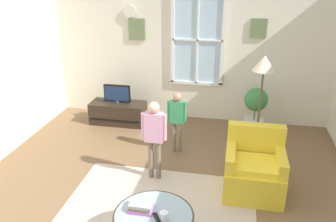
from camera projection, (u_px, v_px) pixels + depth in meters
ground_plane at (151, 219)px, 4.23m from camera, size 5.89×6.92×0.02m
back_wall at (190, 48)px, 6.61m from camera, size 5.29×0.17×2.76m
area_rug at (155, 217)px, 4.23m from camera, size 2.40×2.13×0.01m
tv_stand at (118, 113)px, 6.74m from camera, size 1.05×0.47×0.42m
television at (117, 94)px, 6.59m from camera, size 0.51×0.08×0.36m
armchair at (254, 170)px, 4.63m from camera, size 0.76×0.74×0.87m
coffee_table at (154, 216)px, 3.60m from camera, size 0.85×0.85×0.46m
book_stack at (141, 206)px, 3.65m from camera, size 0.26×0.20×0.09m
cup at (164, 216)px, 3.49m from camera, size 0.09×0.09×0.09m
remote_near_books at (157, 217)px, 3.53m from camera, size 0.11×0.14×0.02m
person_pink_shirt at (154, 132)px, 4.76m from camera, size 0.35×0.16×1.17m
person_green_shirt at (177, 116)px, 5.52m from camera, size 0.31×0.14×1.02m
potted_plant_by_window at (255, 109)px, 6.22m from camera, size 0.41×0.41×0.86m
floor_lamp at (263, 75)px, 4.85m from camera, size 0.32×0.32×1.71m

